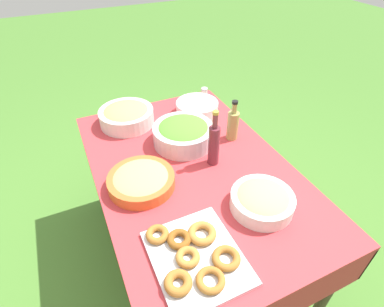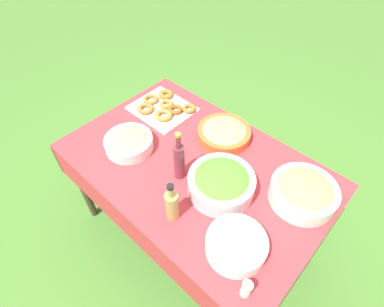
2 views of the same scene
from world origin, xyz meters
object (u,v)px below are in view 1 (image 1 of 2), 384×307
at_px(pasta_bowl, 262,200).
at_px(donut_platter, 195,256).
at_px(bread_bowl, 141,180).
at_px(olive_oil_bottle, 233,124).
at_px(fruit_bowl, 126,115).
at_px(salad_bowl, 183,133).
at_px(plate_stack, 197,108).
at_px(wine_bottle, 214,144).

distance_m(pasta_bowl, donut_platter, 0.39).
bearing_deg(bread_bowl, olive_oil_bottle, 105.12).
xyz_separation_m(donut_platter, fruit_bowl, (-1.02, 0.02, 0.04)).
height_order(salad_bowl, bread_bowl, salad_bowl).
bearing_deg(fruit_bowl, donut_platter, -1.02).
height_order(plate_stack, fruit_bowl, fruit_bowl).
height_order(wine_bottle, fruit_bowl, wine_bottle).
bearing_deg(salad_bowl, olive_oil_bottle, 74.59).
distance_m(donut_platter, olive_oil_bottle, 0.81).
bearing_deg(plate_stack, fruit_bowl, -100.26).
distance_m(salad_bowl, wine_bottle, 0.24).
bearing_deg(donut_platter, wine_bottle, 145.34).
distance_m(pasta_bowl, wine_bottle, 0.37).
bearing_deg(fruit_bowl, olive_oil_bottle, 51.36).
height_order(plate_stack, wine_bottle, wine_bottle).
distance_m(plate_stack, fruit_bowl, 0.45).
relative_size(donut_platter, wine_bottle, 1.26).
distance_m(olive_oil_bottle, fruit_bowl, 0.65).
distance_m(pasta_bowl, plate_stack, 0.84).
relative_size(plate_stack, fruit_bowl, 0.81).
relative_size(plate_stack, bread_bowl, 0.84).
bearing_deg(olive_oil_bottle, pasta_bowl, -16.48).
relative_size(donut_platter, fruit_bowl, 1.18).
height_order(donut_platter, plate_stack, plate_stack).
relative_size(salad_bowl, plate_stack, 1.26).
bearing_deg(bread_bowl, fruit_bowl, 171.54).
relative_size(salad_bowl, fruit_bowl, 1.03).
xyz_separation_m(donut_platter, bread_bowl, (-0.46, -0.07, 0.02)).
relative_size(pasta_bowl, fruit_bowl, 0.84).
bearing_deg(plate_stack, olive_oil_bottle, 11.54).
height_order(salad_bowl, pasta_bowl, salad_bowl).
distance_m(bread_bowl, fruit_bowl, 0.57).
bearing_deg(pasta_bowl, donut_platter, -73.91).
xyz_separation_m(plate_stack, wine_bottle, (0.47, -0.13, 0.08)).
bearing_deg(olive_oil_bottle, donut_platter, -40.37).
distance_m(donut_platter, bread_bowl, 0.46).
relative_size(bread_bowl, fruit_bowl, 0.97).
xyz_separation_m(salad_bowl, pasta_bowl, (0.58, 0.12, -0.02)).
height_order(pasta_bowl, plate_stack, pasta_bowl).
xyz_separation_m(bread_bowl, fruit_bowl, (-0.56, 0.08, 0.02)).
height_order(plate_stack, olive_oil_bottle, olive_oil_bottle).
distance_m(wine_bottle, bread_bowl, 0.40).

